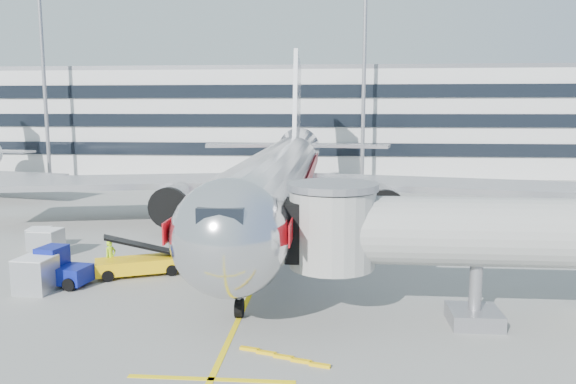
# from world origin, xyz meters

# --- Properties ---
(ground) EXTENTS (180.00, 180.00, 0.00)m
(ground) POSITION_xyz_m (0.00, 0.00, 0.00)
(ground) COLOR gray
(ground) RESTS_ON ground
(lead_in_line) EXTENTS (0.25, 70.00, 0.01)m
(lead_in_line) POSITION_xyz_m (0.00, 10.00, 0.01)
(lead_in_line) COLOR yellow
(lead_in_line) RESTS_ON ground
(stop_bar) EXTENTS (6.00, 0.25, 0.01)m
(stop_bar) POSITION_xyz_m (0.00, -14.00, 0.01)
(stop_bar) COLOR yellow
(stop_bar) RESTS_ON ground
(main_jet) EXTENTS (50.95, 48.70, 16.06)m
(main_jet) POSITION_xyz_m (0.00, 11.72, 4.23)
(main_jet) COLOR silver
(main_jet) RESTS_ON ground
(jet_bridge) EXTENTS (17.80, 4.50, 7.00)m
(jet_bridge) POSITION_xyz_m (12.18, -8.00, 3.87)
(jet_bridge) COLOR silver
(jet_bridge) RESTS_ON ground
(terminal) EXTENTS (150.00, 24.25, 15.60)m
(terminal) POSITION_xyz_m (0.00, 57.95, 7.80)
(terminal) COLOR silver
(terminal) RESTS_ON ground
(light_mast_west) EXTENTS (2.40, 1.20, 25.45)m
(light_mast_west) POSITION_xyz_m (-35.00, 42.00, 14.88)
(light_mast_west) COLOR gray
(light_mast_west) RESTS_ON ground
(light_mast_centre) EXTENTS (2.40, 1.20, 25.45)m
(light_mast_centre) POSITION_xyz_m (8.00, 42.00, 14.88)
(light_mast_centre) COLOR gray
(light_mast_centre) RESTS_ON ground
(belt_loader) EXTENTS (5.10, 3.51, 2.42)m
(belt_loader) POSITION_xyz_m (-6.87, -1.83, 0.69)
(belt_loader) COLOR yellow
(belt_loader) RESTS_ON ground
(baggage_tug) EXTENTS (3.05, 2.19, 2.12)m
(baggage_tug) POSITION_xyz_m (-10.48, -4.04, 0.92)
(baggage_tug) COLOR navy
(baggage_tug) RESTS_ON ground
(cargo_container_left) EXTENTS (1.77, 1.77, 1.79)m
(cargo_container_left) POSITION_xyz_m (-14.22, 1.68, 0.90)
(cargo_container_left) COLOR #B2B5B9
(cargo_container_left) RESTS_ON ground
(cargo_container_right) EXTENTS (1.56, 1.56, 1.46)m
(cargo_container_right) POSITION_xyz_m (-15.76, 3.60, 0.73)
(cargo_container_right) COLOR #B2B5B9
(cargo_container_right) RESTS_ON ground
(cargo_container_front) EXTENTS (1.86, 1.86, 1.85)m
(cargo_container_front) POSITION_xyz_m (-11.17, -5.24, 0.93)
(cargo_container_front) COLOR #B2B5B9
(cargo_container_front) RESTS_ON ground
(ramp_worker) EXTENTS (0.76, 0.85, 1.94)m
(ramp_worker) POSITION_xyz_m (-8.63, -1.61, 0.97)
(ramp_worker) COLOR #BEFD1A
(ramp_worker) RESTS_ON ground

